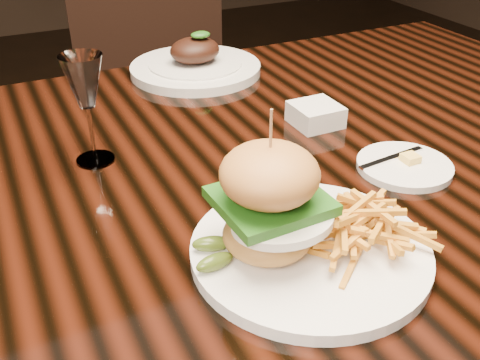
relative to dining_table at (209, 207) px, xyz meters
name	(u,v)px	position (x,y,z in m)	size (l,w,h in m)	color
dining_table	(209,207)	(0.00, 0.00, 0.00)	(1.60, 0.90, 0.75)	black
burger_plate	(303,224)	(0.01, -0.24, 0.12)	(0.27, 0.27, 0.18)	white
side_saucer	(404,166)	(0.25, -0.14, 0.08)	(0.13, 0.13, 0.02)	white
ramekin	(316,115)	(0.21, 0.04, 0.09)	(0.07, 0.07, 0.03)	white
wine_glass	(85,86)	(-0.14, 0.08, 0.19)	(0.06, 0.06, 0.16)	white
far_dish	(195,65)	(0.12, 0.35, 0.09)	(0.26, 0.26, 0.09)	white
chair_far	(158,79)	(0.21, 0.89, -0.13)	(0.52, 0.53, 0.95)	black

